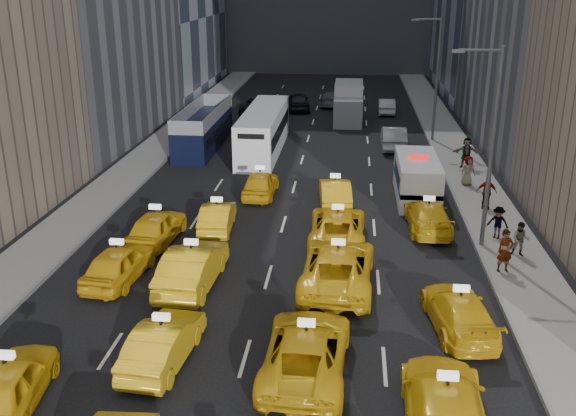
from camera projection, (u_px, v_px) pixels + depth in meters
name	position (u px, v px, depth m)	size (l,w,h in m)	color
ground	(234.00, 396.00, 18.93)	(160.00, 160.00, 0.00)	black
sidewalk_west	(146.00, 158.00, 43.26)	(3.00, 90.00, 0.15)	gray
sidewalk_east	(463.00, 167.00, 41.32)	(3.00, 90.00, 0.15)	gray
curb_west	(167.00, 159.00, 43.12)	(0.15, 90.00, 0.18)	slate
curb_east	(440.00, 166.00, 41.45)	(0.15, 90.00, 0.18)	slate
streetlight_near	(490.00, 142.00, 27.63)	(2.15, 0.22, 9.00)	#595B60
streetlight_far	(435.00, 75.00, 46.34)	(2.15, 0.22, 9.00)	#595B60
taxi_4	(10.00, 384.00, 18.24)	(1.75, 4.36, 1.48)	yellow
taxi_5	(163.00, 343.00, 20.37)	(1.50, 4.29, 1.41)	yellow
taxi_6	(306.00, 350.00, 19.85)	(2.52, 5.47, 1.52)	yellow
taxi_7	(445.00, 408.00, 17.17)	(2.21, 5.44, 1.58)	yellow
taxi_8	(119.00, 264.00, 25.88)	(1.75, 4.35, 1.48)	yellow
taxi_9	(193.00, 266.00, 25.42)	(1.77, 5.07, 1.67)	yellow
taxi_10	(338.00, 266.00, 25.43)	(2.76, 5.99, 1.66)	yellow
taxi_11	(459.00, 312.00, 22.29)	(1.91, 4.71, 1.37)	yellow
taxi_12	(156.00, 227.00, 29.65)	(1.79, 4.44, 1.51)	yellow
taxi_13	(217.00, 217.00, 31.12)	(1.42, 4.09, 1.35)	yellow
taxi_14	(337.00, 226.00, 29.67)	(2.51, 5.44, 1.51)	yellow
taxi_15	(428.00, 216.00, 31.09)	(1.96, 4.83, 1.40)	yellow
taxi_16	(260.00, 184.00, 35.90)	(1.70, 4.24, 1.44)	yellow
taxi_17	(335.00, 193.00, 34.36)	(1.56, 4.47, 1.47)	yellow
nypd_van	(417.00, 179.00, 35.38)	(2.53, 5.85, 2.46)	silver
double_decker	(204.00, 127.00, 45.96)	(2.40, 10.13, 2.94)	black
city_bus	(264.00, 131.00, 44.85)	(3.36, 11.63, 2.96)	white
box_truck	(348.00, 103.00, 54.35)	(2.89, 7.02, 3.13)	silver
misc_car_0	(394.00, 137.00, 45.90)	(1.67, 4.79, 1.58)	#98999F
misc_car_1	(255.00, 105.00, 58.05)	(2.22, 4.82, 1.34)	black
misc_car_2	(332.00, 99.00, 60.94)	(1.90, 4.68, 1.36)	slate
misc_car_3	(298.00, 101.00, 58.92)	(1.93, 4.79, 1.63)	black
misc_car_4	(386.00, 106.00, 57.54)	(1.44, 4.13, 1.36)	#B6B8BE
pedestrian_0	(505.00, 251.00, 26.27)	(0.67, 0.44, 1.84)	gray
pedestrian_1	(520.00, 239.00, 27.80)	(0.75, 0.41, 1.55)	gray
pedestrian_2	(498.00, 223.00, 29.69)	(1.00, 0.41, 1.55)	gray
pedestrian_3	(486.00, 192.00, 33.47)	(1.05, 0.48, 1.79)	gray
pedestrian_4	(468.00, 171.00, 37.28)	(0.85, 0.46, 1.74)	gray
pedestrian_5	(467.00, 153.00, 40.71)	(1.79, 0.51, 1.93)	gray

